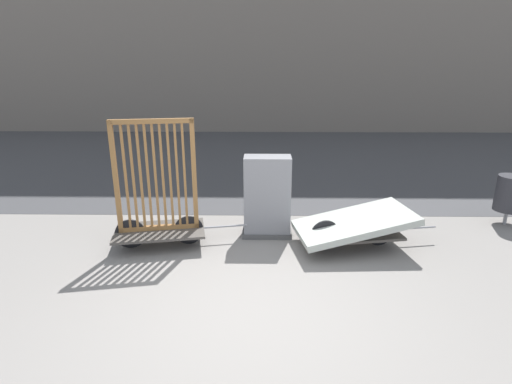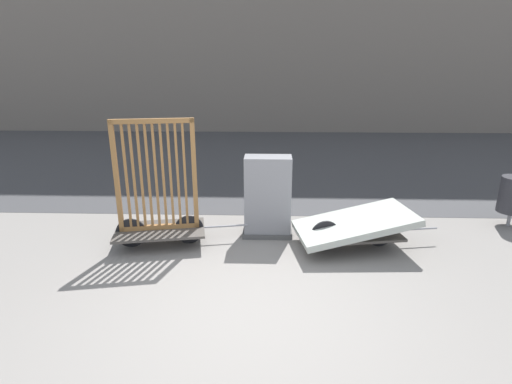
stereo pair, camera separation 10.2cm
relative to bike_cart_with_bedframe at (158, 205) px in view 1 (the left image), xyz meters
The scene contains 6 objects.
ground_plane 2.43m from the bike_cart_with_bedframe, 49.79° to the right, with size 60.00×60.00×0.00m, color gray.
road_strip 6.50m from the bike_cart_with_bedframe, 76.50° to the left, with size 56.00×9.89×0.01m.
bike_cart_with_bedframe is the anchor object (origin of this frame).
bike_cart_with_mattress 3.04m from the bike_cart_with_bedframe, ahead, with size 2.32×1.30×0.62m.
utility_cabinet 1.75m from the bike_cart_with_bedframe, 15.23° to the left, with size 0.82×0.46×1.35m.
trash_bin 6.06m from the bike_cart_with_bedframe, ahead, with size 0.48×0.48×0.90m.
Camera 1 is at (0.09, -3.98, 2.74)m, focal length 28.00 mm.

